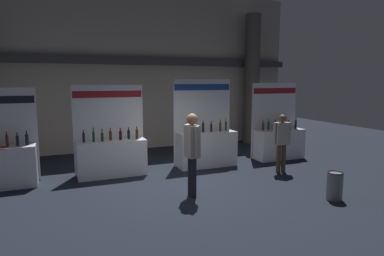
{
  "coord_description": "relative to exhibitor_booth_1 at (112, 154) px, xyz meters",
  "views": [
    {
      "loc": [
        -2.62,
        -6.92,
        2.54
      ],
      "look_at": [
        0.57,
        0.86,
        1.33
      ],
      "focal_mm": 30.91,
      "sensor_mm": 36.0,
      "label": 1
    }
  ],
  "objects": [
    {
      "name": "exhibitor_booth_2",
      "position": [
        2.78,
        -0.05,
        0.04
      ],
      "size": [
        1.84,
        0.66,
        2.58
      ],
      "color": "white",
      "rests_on": "ground_plane"
    },
    {
      "name": "exhibitor_booth_3",
      "position": [
        5.38,
        -0.07,
        0.01
      ],
      "size": [
        1.7,
        0.66,
        2.46
      ],
      "color": "white",
      "rests_on": "ground_plane"
    },
    {
      "name": "ground_plane",
      "position": [
        1.33,
        -1.93,
        -0.6
      ],
      "size": [
        25.59,
        25.59,
        0.0
      ],
      "primitive_type": "plane",
      "color": "black"
    },
    {
      "name": "visitor_2",
      "position": [
        4.43,
        -1.46,
        0.35
      ],
      "size": [
        0.53,
        0.27,
        1.62
      ],
      "rotation": [
        0.0,
        0.0,
        3.01
      ],
      "color": "#47382D",
      "rests_on": "ground_plane"
    },
    {
      "name": "trash_bin",
      "position": [
        4.14,
        -3.69,
        -0.3
      ],
      "size": [
        0.33,
        0.33,
        0.6
      ],
      "color": "slate",
      "rests_on": "ground_plane"
    },
    {
      "name": "visitor_3",
      "position": [
        1.37,
        -2.36,
        0.51
      ],
      "size": [
        0.26,
        0.53,
        1.85
      ],
      "rotation": [
        0.0,
        0.0,
        1.63
      ],
      "color": "#23232D",
      "rests_on": "ground_plane"
    },
    {
      "name": "exhibitor_booth_1",
      "position": [
        0.0,
        0.0,
        0.0
      ],
      "size": [
        1.88,
        0.66,
        2.43
      ],
      "color": "white",
      "rests_on": "ground_plane"
    },
    {
      "name": "hall_colonnade",
      "position": [
        1.33,
        3.23,
        2.28
      ],
      "size": [
        12.8,
        1.11,
        5.86
      ],
      "color": "gray",
      "rests_on": "ground_plane"
    }
  ]
}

